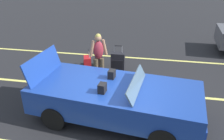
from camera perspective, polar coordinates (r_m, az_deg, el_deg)
The scene contains 8 objects.
ground_plane at distance 6.15m, azimuth 0.77°, elevation -11.55°, with size 80.00×80.00×0.00m, color black.
lot_line_mid at distance 7.28m, azimuth 2.60°, elevation -5.04°, with size 18.00×0.12×0.01m, color #EAE066.
lot_line_far at distance 9.69m, azimuth 4.81°, elevation 3.03°, with size 18.00×0.12×0.01m, color #EAE066.
convertible_car at distance 5.76m, azimuth 2.71°, elevation -7.20°, with size 4.31×2.22×1.53m.
suitcase_large_black at distance 8.27m, azimuth 1.45°, elevation 1.81°, with size 0.49×0.31×0.99m.
suitcase_medium_bright at distance 8.28m, azimuth -6.03°, elevation 1.23°, with size 0.36×0.46×0.87m.
suitcase_small_carryon at distance 8.83m, azimuth -3.35°, elevation 2.53°, with size 0.26×0.36×0.71m.
traveler_person at distance 7.42m, azimuth -3.29°, elevation 3.56°, with size 0.57×0.36×1.65m.
Camera 1 is at (0.80, -4.83, 3.72)m, focal length 37.26 mm.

